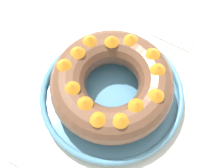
% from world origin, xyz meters
% --- Properties ---
extents(dining_table, '(1.16, 0.99, 0.76)m').
position_xyz_m(dining_table, '(0.00, 0.00, 0.66)').
color(dining_table, silver).
rests_on(dining_table, ground_plane).
extents(serving_dish, '(0.29, 0.29, 0.02)m').
position_xyz_m(serving_dish, '(0.00, -0.02, 0.77)').
color(serving_dish, '#518EB2').
rests_on(serving_dish, dining_table).
extents(bundt_cake, '(0.24, 0.24, 0.08)m').
position_xyz_m(bundt_cake, '(0.00, -0.02, 0.82)').
color(bundt_cake, brown).
rests_on(bundt_cake, serving_dish).
extents(napkin, '(0.14, 0.10, 0.00)m').
position_xyz_m(napkin, '(0.25, -0.08, 0.76)').
color(napkin, white).
rests_on(napkin, dining_table).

